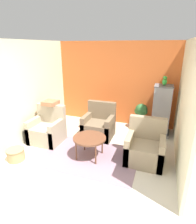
{
  "coord_description": "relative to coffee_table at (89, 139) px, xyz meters",
  "views": [
    {
      "loc": [
        1.42,
        -2.41,
        2.43
      ],
      "look_at": [
        0.0,
        1.65,
        0.9
      ],
      "focal_mm": 30.0,
      "sensor_mm": 36.0,
      "label": 1
    }
  ],
  "objects": [
    {
      "name": "potted_plant",
      "position": [
        0.89,
        1.95,
        0.07
      ],
      "size": [
        0.39,
        0.36,
        0.8
      ],
      "color": "brown",
      "rests_on": "ground_plane"
    },
    {
      "name": "parrot",
      "position": [
        1.45,
        1.79,
        1.08
      ],
      "size": [
        0.12,
        0.21,
        0.26
      ],
      "color": "green",
      "rests_on": "birdcage"
    },
    {
      "name": "area_rug",
      "position": [
        -0.0,
        0.0,
        -0.45
      ],
      "size": [
        2.17,
        1.47,
        0.01
      ],
      "color": "gray",
      "rests_on": "ground_plane"
    },
    {
      "name": "wall_left",
      "position": [
        -1.9,
        0.6,
        0.82
      ],
      "size": [
        0.06,
        3.29,
        2.57
      ],
      "color": "beige",
      "rests_on": "ground_plane"
    },
    {
      "name": "throw_pillow",
      "position": [
        -1.34,
        0.59,
        0.55
      ],
      "size": [
        0.36,
        0.36,
        0.1
      ],
      "color": "#B2704C",
      "rests_on": "armchair_left"
    },
    {
      "name": "wicker_basket",
      "position": [
        -1.51,
        -0.65,
        -0.32
      ],
      "size": [
        0.39,
        0.39,
        0.26
      ],
      "color": "tan",
      "rests_on": "ground_plane"
    },
    {
      "name": "armchair_middle",
      "position": [
        -0.14,
        1.06,
        -0.15
      ],
      "size": [
        0.8,
        0.72,
        0.96
      ],
      "color": "#7A664C",
      "rests_on": "ground_plane"
    },
    {
      "name": "wall_right",
      "position": [
        1.89,
        0.6,
        0.82
      ],
      "size": [
        0.06,
        3.29,
        2.57
      ],
      "color": "beige",
      "rests_on": "ground_plane"
    },
    {
      "name": "armchair_right",
      "position": [
        1.2,
        0.25,
        -0.15
      ],
      "size": [
        0.8,
        0.72,
        0.96
      ],
      "color": "#9E896B",
      "rests_on": "ground_plane"
    },
    {
      "name": "armchair_left",
      "position": [
        -1.34,
        0.34,
        -0.15
      ],
      "size": [
        0.8,
        0.72,
        0.96
      ],
      "color": "tan",
      "rests_on": "ground_plane"
    },
    {
      "name": "coffee_table",
      "position": [
        0.0,
        0.0,
        0.0
      ],
      "size": [
        0.74,
        0.74,
        0.5
      ],
      "color": "brown",
      "rests_on": "ground_plane"
    },
    {
      "name": "ground_plane",
      "position": [
        -0.01,
        -1.05,
        -0.46
      ],
      "size": [
        20.0,
        20.0,
        0.0
      ],
      "primitive_type": "plane",
      "color": "beige",
      "rests_on": "ground"
    },
    {
      "name": "birdcage",
      "position": [
        1.45,
        1.79,
        0.24
      ],
      "size": [
        0.58,
        0.58,
        1.42
      ],
      "color": "slate",
      "rests_on": "ground_plane"
    },
    {
      "name": "wall_back_accent",
      "position": [
        -0.01,
        2.27,
        0.82
      ],
      "size": [
        3.85,
        0.06,
        2.57
      ],
      "color": "orange",
      "rests_on": "ground_plane"
    }
  ]
}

